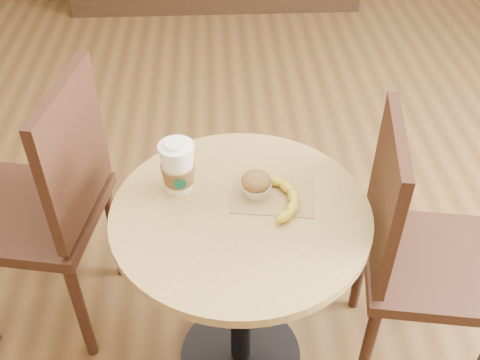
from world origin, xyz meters
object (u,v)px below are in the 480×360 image
(coffee_cup, at_px, (178,168))
(muffin, at_px, (256,185))
(chair_left, at_px, (49,203))
(banana, at_px, (277,197))
(cafe_table, at_px, (241,258))
(chair_right, at_px, (415,250))

(coffee_cup, xyz_separation_m, muffin, (0.22, -0.04, -0.03))
(chair_left, height_order, banana, chair_left)
(cafe_table, bearing_deg, banana, 16.88)
(chair_left, distance_m, banana, 0.80)
(chair_left, relative_size, muffin, 11.50)
(chair_right, bearing_deg, cafe_table, 100.89)
(cafe_table, xyz_separation_m, banana, (0.11, 0.03, 0.22))
(cafe_table, relative_size, muffin, 8.40)
(cafe_table, height_order, coffee_cup, coffee_cup)
(cafe_table, bearing_deg, coffee_cup, 149.43)
(chair_right, xyz_separation_m, banana, (-0.44, 0.02, 0.23))
(cafe_table, bearing_deg, chair_left, 157.49)
(coffee_cup, bearing_deg, cafe_table, -38.51)
(banana, bearing_deg, cafe_table, -177.46)
(chair_left, bearing_deg, banana, 83.42)
(coffee_cup, bearing_deg, chair_right, -15.12)
(chair_left, xyz_separation_m, chair_right, (1.18, -0.25, -0.02))
(cafe_table, xyz_separation_m, muffin, (0.05, 0.06, 0.24))
(coffee_cup, distance_m, banana, 0.30)
(chair_right, height_order, coffee_cup, chair_right)
(cafe_table, xyz_separation_m, chair_right, (0.55, 0.01, -0.01))
(chair_left, bearing_deg, cafe_table, 78.16)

